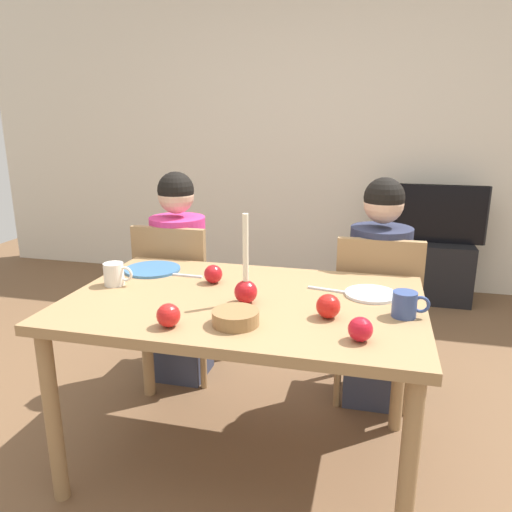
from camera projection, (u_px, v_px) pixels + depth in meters
The scene contains 21 objects.
ground_plane at pixel (245, 459), 2.16m from camera, with size 7.68×7.68×0.00m, color brown.
back_wall at pixel (323, 135), 4.24m from camera, with size 6.40×0.10×2.60m, color beige.
dining_table at pixel (244, 318), 1.98m from camera, with size 1.40×0.90×0.75m.
chair_left at pixel (178, 293), 2.72m from camera, with size 0.40×0.40×0.90m.
chair_right at pixel (376, 310), 2.47m from camera, with size 0.40×0.40×0.90m.
person_left_child at pixel (180, 281), 2.73m from camera, with size 0.30×0.30×1.17m.
person_right_child at pixel (377, 297), 2.48m from camera, with size 0.30×0.30×1.17m.
tv_stand at pixel (429, 270), 4.03m from camera, with size 0.64×0.40×0.48m, color black.
tv at pixel (434, 214), 3.90m from camera, with size 0.79×0.05×0.46m.
candle_centerpiece at pixel (246, 285), 1.89m from camera, with size 0.09×0.09×0.35m.
plate_left at pixel (152, 269), 2.31m from camera, with size 0.26×0.26×0.01m, color teal.
plate_right at pixel (371, 294), 1.99m from camera, with size 0.21×0.21×0.01m, color silver.
mug_left at pixel (115, 274), 2.10m from camera, with size 0.13×0.08×0.10m.
mug_right at pixel (405, 304), 1.76m from camera, with size 0.13×0.09×0.09m.
fork_left at pixel (184, 275), 2.23m from camera, with size 0.18×0.01×0.01m, color silver.
fork_right at pixel (329, 290), 2.04m from camera, with size 0.18×0.01×0.01m, color silver.
bowl_walnuts at pixel (236, 318), 1.70m from camera, with size 0.16×0.16×0.05m, color olive.
apple_near_candle at pixel (168, 315), 1.68m from camera, with size 0.08×0.08×0.08m, color red.
apple_by_left_plate at pixel (328, 306), 1.76m from camera, with size 0.09×0.09×0.09m, color red.
apple_by_right_mug at pixel (360, 329), 1.57m from camera, with size 0.08×0.08×0.08m, color red.
apple_far_edge at pixel (213, 274), 2.13m from camera, with size 0.08×0.08×0.08m, color #AF1419.
Camera 1 is at (0.49, -1.77, 1.44)m, focal length 34.59 mm.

